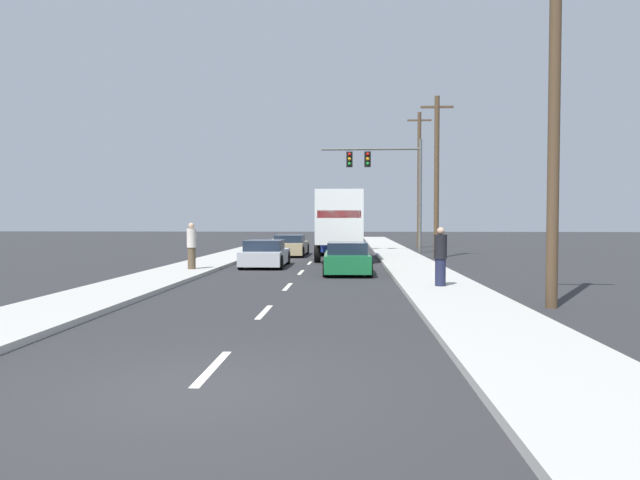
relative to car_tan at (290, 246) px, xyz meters
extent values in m
plane|color=#2B2B2D|center=(1.54, -1.77, -0.58)|extent=(140.00, 140.00, 0.00)
cube|color=#B2AFA8|center=(6.35, -6.77, -0.51)|extent=(2.52, 80.00, 0.14)
cube|color=#B2AFA8|center=(-3.27, -6.77, -0.51)|extent=(2.52, 80.00, 0.14)
cube|color=silver|center=(1.54, -25.62, -0.58)|extent=(0.14, 2.00, 0.01)
cube|color=silver|center=(1.54, -20.62, -0.58)|extent=(0.14, 2.00, 0.01)
cube|color=silver|center=(1.54, -15.62, -0.58)|extent=(0.14, 2.00, 0.01)
cube|color=silver|center=(1.54, -10.62, -0.58)|extent=(0.14, 2.00, 0.01)
cube|color=silver|center=(1.54, -5.62, -0.58)|extent=(0.14, 2.00, 0.01)
cube|color=silver|center=(1.54, -0.62, -0.58)|extent=(0.14, 2.00, 0.01)
cube|color=silver|center=(1.54, 4.38, -0.58)|extent=(0.14, 2.00, 0.01)
cube|color=silver|center=(1.54, 9.38, -0.58)|extent=(0.14, 2.00, 0.01)
cube|color=silver|center=(1.54, 14.38, -0.58)|extent=(0.14, 2.00, 0.01)
cube|color=silver|center=(1.54, 19.38, -0.58)|extent=(0.14, 2.00, 0.01)
cube|color=silver|center=(1.54, 24.38, -0.58)|extent=(0.14, 2.00, 0.01)
cube|color=tan|center=(0.00, 0.07, -0.11)|extent=(1.84, 4.61, 0.67)
cube|color=#192333|center=(0.00, -0.29, 0.45)|extent=(1.61, 2.23, 0.43)
cylinder|color=black|center=(-0.84, 1.83, -0.26)|extent=(0.22, 0.64, 0.64)
cylinder|color=black|center=(0.86, 1.82, -0.26)|extent=(0.22, 0.64, 0.64)
cylinder|color=black|center=(-0.86, -1.67, -0.26)|extent=(0.22, 0.64, 0.64)
cylinder|color=black|center=(0.84, -1.68, -0.26)|extent=(0.22, 0.64, 0.64)
cube|color=#B7BABF|center=(-0.32, -7.90, -0.13)|extent=(1.84, 4.14, 0.62)
cube|color=#192333|center=(-0.32, -8.21, 0.41)|extent=(1.61, 2.05, 0.47)
cylinder|color=black|center=(-1.18, -6.38, -0.26)|extent=(0.22, 0.64, 0.64)
cylinder|color=black|center=(0.52, -6.38, -0.26)|extent=(0.22, 0.64, 0.64)
cylinder|color=black|center=(-1.17, -9.42, -0.26)|extent=(0.22, 0.64, 0.64)
cylinder|color=black|center=(0.54, -9.41, -0.26)|extent=(0.22, 0.64, 0.64)
cube|color=white|center=(3.01, -4.12, 1.69)|extent=(2.34, 5.55, 2.65)
cube|color=red|center=(3.03, -6.87, 1.83)|extent=(2.07, 0.05, 0.36)
cube|color=#1E389E|center=(2.98, -0.29, 0.80)|extent=(2.23, 2.14, 2.16)
cylinder|color=black|center=(1.88, -0.30, -0.10)|extent=(0.31, 0.96, 0.96)
cylinder|color=black|center=(4.08, -0.28, -0.10)|extent=(0.31, 0.96, 0.96)
cylinder|color=black|center=(1.91, -5.24, -0.10)|extent=(0.31, 0.96, 0.96)
cylinder|color=black|center=(4.12, -5.22, -0.10)|extent=(0.31, 0.96, 0.96)
cube|color=#196B38|center=(3.42, -10.72, -0.11)|extent=(1.84, 4.67, 0.67)
cube|color=#192333|center=(3.42, -11.09, 0.45)|extent=(1.58, 2.14, 0.45)
cylinder|color=black|center=(2.57, -8.97, -0.26)|extent=(0.23, 0.64, 0.64)
cylinder|color=black|center=(4.20, -8.94, -0.26)|extent=(0.23, 0.64, 0.64)
cylinder|color=black|center=(2.64, -12.50, -0.26)|extent=(0.23, 0.64, 0.64)
cylinder|color=black|center=(4.26, -12.47, -0.26)|extent=(0.23, 0.64, 0.64)
cylinder|color=#595B56|center=(8.03, 3.05, 3.06)|extent=(0.20, 0.20, 7.28)
cylinder|color=#595B56|center=(4.87, 3.05, 6.08)|extent=(6.31, 0.14, 0.14)
cube|color=black|center=(4.66, 3.05, 5.43)|extent=(0.40, 0.56, 0.95)
sphere|color=red|center=(4.66, 2.74, 5.73)|extent=(0.20, 0.20, 0.20)
sphere|color=orange|center=(4.66, 2.74, 5.43)|extent=(0.20, 0.20, 0.20)
sphere|color=green|center=(4.66, 2.74, 5.13)|extent=(0.20, 0.20, 0.20)
cube|color=black|center=(3.50, 3.05, 5.43)|extent=(0.40, 0.56, 0.95)
sphere|color=red|center=(3.50, 2.74, 5.73)|extent=(0.20, 0.20, 0.20)
sphere|color=orange|center=(3.50, 2.74, 5.43)|extent=(0.20, 0.20, 0.20)
sphere|color=green|center=(3.50, 2.74, 5.13)|extent=(0.20, 0.20, 0.20)
cylinder|color=brown|center=(8.44, -19.62, 4.40)|extent=(0.28, 0.28, 9.97)
cylinder|color=brown|center=(8.34, -1.71, 3.91)|extent=(0.28, 0.28, 8.98)
cube|color=brown|center=(8.34, -1.71, 7.79)|extent=(1.80, 0.12, 0.12)
cylinder|color=brown|center=(8.78, 9.95, 4.55)|extent=(0.28, 0.28, 10.26)
cube|color=brown|center=(8.78, 9.95, 9.08)|extent=(1.80, 0.12, 0.12)
cylinder|color=brown|center=(-2.91, -10.85, 0.00)|extent=(0.32, 0.32, 0.88)
cylinder|color=beige|center=(-2.91, -10.85, 0.82)|extent=(0.38, 0.38, 0.77)
sphere|color=tan|center=(-2.91, -10.85, 1.32)|extent=(0.24, 0.24, 0.24)
cylinder|color=#1E233F|center=(6.27, -16.33, -0.03)|extent=(0.32, 0.32, 0.83)
cylinder|color=black|center=(6.27, -16.33, 0.75)|extent=(0.38, 0.38, 0.73)
sphere|color=tan|center=(6.27, -16.33, 1.23)|extent=(0.22, 0.22, 0.22)
camera|label=1|loc=(3.52, -33.70, 1.57)|focal=32.00mm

